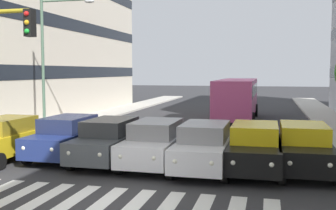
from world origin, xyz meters
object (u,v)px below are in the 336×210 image
car_5 (67,137)px  car_0 (304,148)px  car_4 (109,141)px  car_3 (155,143)px  bus_behind_traffic (237,95)px  street_lamp_right (51,51)px  car_2 (204,147)px  car_6 (3,139)px  car_1 (255,148)px

car_5 → car_0: bearing=178.8°
car_4 → car_3: bearing=177.3°
bus_behind_traffic → car_5: bearing=68.1°
bus_behind_traffic → street_lamp_right: bearing=44.8°
car_2 → street_lamp_right: size_ratio=0.60×
car_3 → street_lamp_right: (7.59, -5.69, 3.82)m
car_4 → car_5: 2.08m
car_4 → car_6: size_ratio=1.00×
car_1 → street_lamp_right: bearing=-26.9°
car_0 → car_6: bearing=4.1°
car_2 → car_6: 8.19m
bus_behind_traffic → street_lamp_right: 13.69m
car_4 → car_2: bearing=174.6°
car_4 → street_lamp_right: 8.84m
car_1 → street_lamp_right: street_lamp_right is taller
car_1 → car_3: 3.69m
car_2 → street_lamp_right: (9.50, -5.97, 3.82)m
street_lamp_right → car_0: bearing=157.5°
car_1 → car_5: size_ratio=1.00×
car_0 → car_1: (1.70, 0.36, 0.00)m
car_3 → car_4: size_ratio=1.00×
car_0 → car_1: 1.73m
car_2 → car_4: same height
car_2 → car_4: (3.83, -0.37, 0.00)m
car_4 → car_6: bearing=7.9°
car_3 → car_5: (3.96, -0.51, 0.00)m
car_3 → car_5: same height
car_1 → bus_behind_traffic: size_ratio=0.42×
car_3 → car_6: (6.27, 0.52, 0.00)m
car_1 → car_5: 7.67m
street_lamp_right → car_4: bearing=135.3°
bus_behind_traffic → car_3: bearing=82.8°
car_6 → bus_behind_traffic: (-8.19, -15.64, 0.97)m
bus_behind_traffic → street_lamp_right: size_ratio=1.41×
car_2 → car_3: 1.93m
car_5 → car_6: 2.53m
car_4 → bus_behind_traffic: bearing=-104.3°
car_0 → car_4: (7.31, 0.24, 0.00)m
car_2 → car_3: size_ratio=1.00×
car_5 → car_1: bearing=175.9°
car_6 → car_4: bearing=-172.1°
car_4 → bus_behind_traffic: (-3.83, -15.03, 0.97)m
street_lamp_right → bus_behind_traffic: bearing=-135.2°
car_4 → car_5: (2.04, -0.42, 0.00)m
car_2 → car_5: same height
bus_behind_traffic → car_6: bearing=62.4°
car_0 → street_lamp_right: 14.55m
car_0 → car_4: bearing=1.8°
street_lamp_right → car_1: bearing=153.1°
car_0 → car_5: 9.35m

